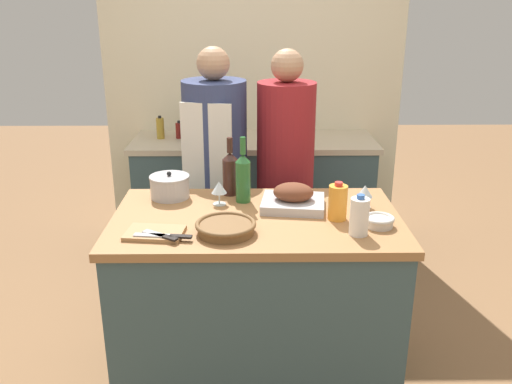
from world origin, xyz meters
TOP-DOWN VIEW (x-y plane):
  - ground_plane at (0.00, 0.00)m, footprint 12.00×12.00m
  - kitchen_island at (0.00, 0.00)m, footprint 1.37×0.79m
  - back_counter at (0.00, 1.49)m, footprint 1.78×0.60m
  - back_wall at (0.00, 1.84)m, footprint 2.28×0.10m
  - roasting_pan at (0.18, 0.11)m, footprint 0.33×0.29m
  - wicker_basket at (-0.14, -0.19)m, footprint 0.27×0.27m
  - cutting_board at (-0.45, -0.21)m, footprint 0.27×0.19m
  - stock_pot at (-0.44, 0.27)m, footprint 0.21×0.21m
  - mixing_bowl at (0.55, -0.13)m, footprint 0.14×0.14m
  - juice_jug at (0.38, -0.04)m, footprint 0.09×0.09m
  - milk_jug at (0.44, -0.21)m, footprint 0.08×0.08m
  - wine_bottle_green at (-0.13, 0.31)m, footprint 0.08×0.08m
  - wine_bottle_dark at (-0.06, 0.20)m, footprint 0.08×0.08m
  - wine_glass_left at (-0.18, 0.16)m, footprint 0.08×0.08m
  - wine_glass_right at (0.53, 0.11)m, footprint 0.08×0.08m
  - knife_chef at (-0.39, -0.26)m, footprint 0.25×0.06m
  - knife_paring at (-0.41, -0.26)m, footprint 0.17×0.12m
  - stand_mixer at (-0.42, 1.47)m, footprint 0.18×0.14m
  - condiment_bottle_tall at (0.16, 1.34)m, footprint 0.06×0.06m
  - condiment_bottle_short at (-0.55, 1.53)m, footprint 0.05×0.05m
  - condiment_bottle_extra at (-0.69, 1.52)m, footprint 0.06×0.06m
  - person_cook_aproned at (-0.24, 0.77)m, footprint 0.38×0.41m
  - person_cook_guest at (0.19, 0.78)m, footprint 0.35×0.35m

SIDE VIEW (x-z plane):
  - ground_plane at x=0.00m, z-range 0.00..0.00m
  - back_counter at x=0.00m, z-range 0.00..0.92m
  - kitchen_island at x=0.00m, z-range 0.00..0.92m
  - person_cook_guest at x=0.19m, z-range 0.09..1.72m
  - person_cook_aproned at x=-0.24m, z-range 0.08..1.73m
  - cutting_board at x=-0.45m, z-range 0.92..0.94m
  - knife_paring at x=-0.41m, z-range 0.94..0.95m
  - knife_chef at x=-0.39m, z-range 0.94..0.95m
  - mixing_bowl at x=0.55m, z-range 0.93..0.97m
  - wicker_basket at x=-0.14m, z-range 0.93..0.98m
  - roasting_pan at x=0.18m, z-range 0.91..1.04m
  - condiment_bottle_short at x=-0.55m, z-range 0.91..1.04m
  - stock_pot at x=-0.44m, z-range 0.91..1.05m
  - condiment_bottle_extra at x=-0.69m, z-range 0.91..1.08m
  - wine_glass_right at x=0.53m, z-range 0.95..1.06m
  - juice_jug at x=0.38m, z-range 0.92..1.10m
  - milk_jug at x=0.44m, z-range 0.92..1.10m
  - wine_glass_left at x=-0.18m, z-range 0.95..1.07m
  - condiment_bottle_tall at x=0.16m, z-range 0.91..1.12m
  - wine_bottle_green at x=-0.13m, z-range 0.89..1.20m
  - wine_bottle_dark at x=-0.06m, z-range 0.89..1.22m
  - stand_mixer at x=-0.42m, z-range 0.89..1.22m
  - back_wall at x=0.00m, z-range 0.00..2.55m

